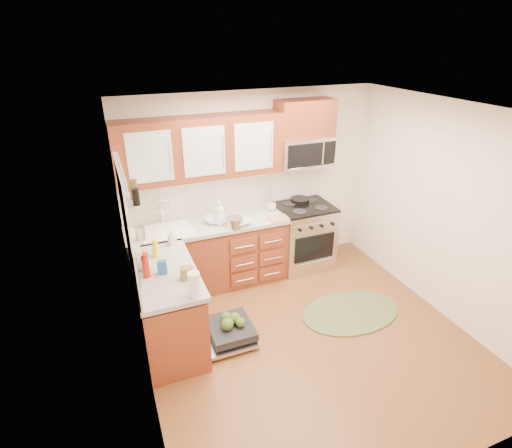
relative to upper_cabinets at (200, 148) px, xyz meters
name	(u,v)px	position (x,y,z in m)	size (l,w,h in m)	color
floor	(307,337)	(0.73, -1.57, -1.88)	(3.50, 3.50, 0.00)	brown
ceiling	(323,113)	(0.73, -1.57, 0.62)	(3.50, 3.50, 0.00)	white
wall_back	(251,185)	(0.73, 0.18, -0.62)	(3.50, 0.04, 2.50)	white
wall_front	(449,360)	(0.73, -3.33, -0.62)	(3.50, 0.04, 2.50)	white
wall_left	(135,276)	(-1.02, -1.57, -0.62)	(0.04, 3.50, 2.50)	white
wall_right	(448,214)	(2.48, -1.57, -0.62)	(0.04, 3.50, 2.50)	white
base_cabinet_back	(209,257)	(0.00, -0.12, -1.45)	(2.05, 0.60, 0.85)	maroon
base_cabinet_left	(168,310)	(-0.72, -1.05, -1.45)	(0.60, 1.25, 0.85)	maroon
countertop_back	(208,225)	(0.00, -0.14, -0.97)	(2.07, 0.64, 0.05)	#AFABA0
countertop_left	(164,272)	(-0.71, -1.05, -0.97)	(0.64, 1.27, 0.05)	#AFABA0
backsplash_back	(200,195)	(0.00, 0.16, -0.67)	(2.05, 0.02, 0.57)	#B0AC9E
backsplash_left	(131,251)	(-1.01, -1.05, -0.67)	(0.02, 1.25, 0.57)	#B0AC9E
upper_cabinets	(200,148)	(0.00, 0.00, 0.00)	(2.05, 0.35, 0.75)	maroon
cabinet_over_mw	(305,118)	(1.41, 0.00, 0.26)	(0.76, 0.35, 0.47)	maroon
range	(304,236)	(1.41, -0.15, -1.40)	(0.76, 0.64, 0.95)	silver
microwave	(304,151)	(1.41, -0.02, -0.18)	(0.76, 0.38, 0.40)	silver
sink	(168,240)	(-0.52, -0.16, -1.07)	(0.62, 0.50, 0.26)	white
dishwasher	(227,332)	(-0.13, -1.27, -1.77)	(0.70, 0.60, 0.20)	silver
window	(126,221)	(-1.01, -1.07, -0.32)	(0.03, 1.05, 1.05)	white
window_blind	(124,187)	(-0.98, -1.07, 0.00)	(0.02, 0.96, 0.40)	white
shelf_upper	(130,204)	(-0.99, -1.92, 0.17)	(0.04, 0.40, 0.03)	white
shelf_lower	(136,242)	(-0.99, -1.92, -0.12)	(0.04, 0.40, 0.03)	white
rug	(351,312)	(1.44, -1.39, -1.86)	(1.27, 0.83, 0.02)	olive
skillet	(300,200)	(1.41, 0.02, -0.90)	(0.27, 0.27, 0.05)	black
stock_pot	(235,222)	(0.29, -0.35, -0.89)	(0.21, 0.21, 0.13)	silver
cutting_board	(279,218)	(0.91, -0.35, -0.94)	(0.28, 0.18, 0.02)	#B57D52
canister	(218,217)	(0.13, -0.18, -0.87)	(0.11, 0.11, 0.17)	silver
paper_towel_roll	(194,284)	(-0.52, -1.59, -0.83)	(0.11, 0.11, 0.25)	white
mustard_bottle	(155,248)	(-0.75, -0.73, -0.85)	(0.06, 0.06, 0.20)	yellow
red_bottle	(146,265)	(-0.90, -1.11, -0.82)	(0.07, 0.07, 0.27)	red
wooden_box	(187,273)	(-0.52, -1.29, -0.89)	(0.12, 0.09, 0.12)	olive
blue_carton	(162,267)	(-0.74, -1.10, -0.88)	(0.09, 0.06, 0.15)	#2361A6
bowl_a	(240,222)	(0.38, -0.32, -0.92)	(0.25, 0.25, 0.06)	#999999
bowl_b	(214,220)	(0.08, -0.14, -0.91)	(0.25, 0.25, 0.08)	#999999
cup	(271,207)	(0.93, -0.06, -0.90)	(0.13, 0.13, 0.10)	#999999
soap_bottle_a	(220,213)	(0.14, -0.23, -0.79)	(0.12, 0.12, 0.32)	#999999
soap_bottle_b	(172,237)	(-0.52, -0.52, -0.86)	(0.08, 0.08, 0.18)	#999999
soap_bottle_c	(144,262)	(-0.90, -0.96, -0.86)	(0.14, 0.14, 0.18)	#999999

